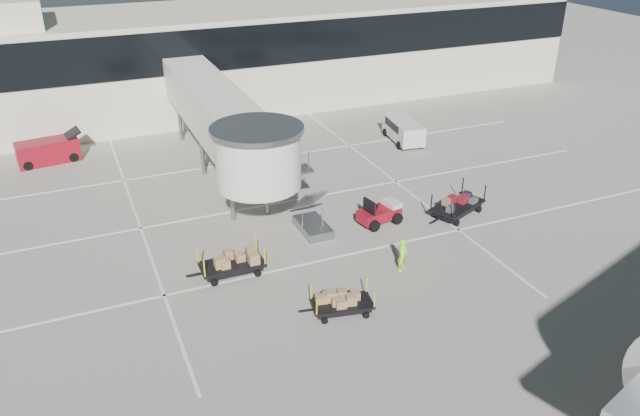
# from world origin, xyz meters

# --- Properties ---
(ground) EXTENTS (140.00, 140.00, 0.00)m
(ground) POSITION_xyz_m (0.00, 0.00, 0.00)
(ground) COLOR #ABA599
(ground) RESTS_ON ground
(lane_markings) EXTENTS (40.00, 30.00, 0.02)m
(lane_markings) POSITION_xyz_m (-0.67, 9.33, 0.01)
(lane_markings) COLOR silver
(lane_markings) RESTS_ON ground
(terminal) EXTENTS (64.00, 12.11, 15.20)m
(terminal) POSITION_xyz_m (-0.35, 29.94, 4.11)
(terminal) COLOR beige
(terminal) RESTS_ON ground
(jet_bridge) EXTENTS (5.70, 20.40, 6.03)m
(jet_bridge) POSITION_xyz_m (-3.97, 12.26, 4.28)
(jet_bridge) COLOR white
(jet_bridge) RESTS_ON ground
(baggage_tug) EXTENTS (2.60, 1.90, 1.59)m
(baggage_tug) POSITION_xyz_m (2.43, 4.47, 0.58)
(baggage_tug) COLOR maroon
(baggage_tug) RESTS_ON ground
(suitcase_cart) EXTENTS (4.09, 2.80, 1.59)m
(suitcase_cart) POSITION_xyz_m (6.98, 3.58, 0.57)
(suitcase_cart) COLOR black
(suitcase_cart) RESTS_ON ground
(box_cart_near) EXTENTS (3.33, 1.79, 1.28)m
(box_cart_near) POSITION_xyz_m (-3.12, -2.41, 0.52)
(box_cart_near) COLOR black
(box_cart_near) RESTS_ON ground
(box_cart_far) EXTENTS (3.76, 1.55, 1.47)m
(box_cart_far) POSITION_xyz_m (-6.72, 2.56, 0.55)
(box_cart_far) COLOR black
(box_cart_far) RESTS_ON ground
(ground_worker) EXTENTS (0.73, 0.68, 1.68)m
(ground_worker) POSITION_xyz_m (1.13, -0.30, 0.84)
(ground_worker) COLOR #96FC1A
(ground_worker) RESTS_ON ground
(minivan) EXTENTS (2.35, 4.48, 1.62)m
(minivan) POSITION_xyz_m (10.07, 15.32, 0.97)
(minivan) COLOR silver
(minivan) RESTS_ON ground
(belt_loader) EXTENTS (4.43, 2.21, 2.05)m
(belt_loader) POSITION_xyz_m (-14.24, 21.18, 0.78)
(belt_loader) COLOR maroon
(belt_loader) RESTS_ON ground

